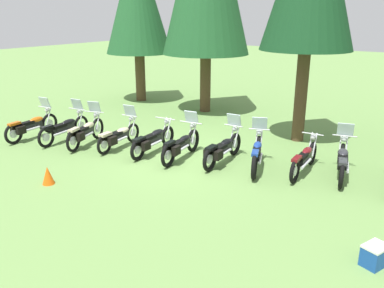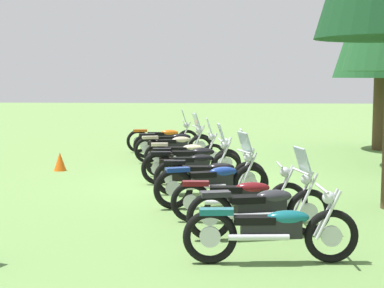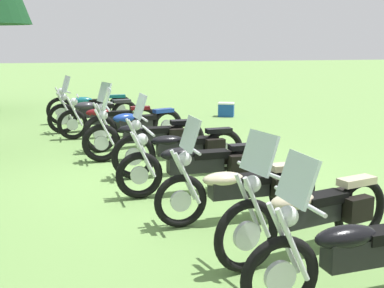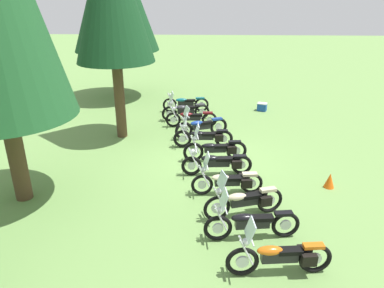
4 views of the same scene
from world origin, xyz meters
name	(u,v)px [view 2 (image 2 of 4)]	position (x,y,z in m)	size (l,w,h in m)	color
ground_plane	(198,185)	(0.00, 0.00, 0.00)	(80.00, 80.00, 0.00)	#6B934C
motorcycle_0	(162,138)	(-5.65, -1.43, 0.47)	(0.67, 2.30, 1.37)	black
motorcycle_1	(174,142)	(-4.46, -0.93, 0.47)	(0.76, 2.38, 1.36)	black
motorcycle_2	(173,145)	(-3.47, -0.87, 0.48)	(0.97, 2.19, 1.38)	black
motorcycle_3	(184,152)	(-2.31, -0.49, 0.45)	(0.69, 2.16, 1.34)	black
motorcycle_4	(191,158)	(-1.08, -0.22, 0.44)	(0.76, 2.35, 0.99)	black
motorcycle_5	(191,164)	(-0.01, -0.16, 0.46)	(0.77, 2.29, 1.38)	black
motorcycle_6	(208,173)	(1.20, 0.28, 0.46)	(0.62, 2.32, 1.36)	black
motorcycle_7	(214,181)	(2.25, 0.42, 0.48)	(0.99, 2.18, 1.39)	black
motorcycle_8	(240,197)	(3.48, 0.89, 0.43)	(0.62, 2.30, 0.99)	black
motorcycle_9	(262,207)	(4.42, 1.20, 0.48)	(0.81, 2.24, 1.37)	black
motorcycle_10	(272,230)	(5.69, 1.26, 0.45)	(0.65, 2.31, 1.01)	black
traffic_cone	(60,161)	(-1.79, -3.66, 0.24)	(0.32, 0.32, 0.48)	#EA590F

